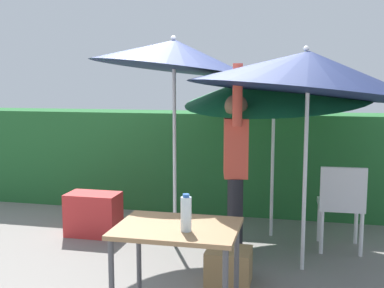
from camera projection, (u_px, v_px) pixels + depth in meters
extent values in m
plane|color=gray|center=(185.00, 260.00, 4.61)|extent=(24.00, 24.00, 0.00)
cube|color=#23602D|center=(219.00, 161.00, 6.41)|extent=(8.00, 0.70, 1.31)
cylinder|color=silver|center=(272.00, 169.00, 5.25)|extent=(0.04, 0.04, 1.52)
cone|color=green|center=(276.00, 84.00, 5.12)|extent=(2.04, 2.04, 0.69)
sphere|color=silver|center=(279.00, 65.00, 5.08)|extent=(0.05, 0.05, 0.05)
cylinder|color=silver|center=(175.00, 160.00, 4.90)|extent=(0.04, 0.04, 1.84)
cone|color=#19234C|center=(174.00, 54.00, 4.77)|extent=(1.69, 1.68, 0.55)
sphere|color=silver|center=(173.00, 38.00, 4.77)|extent=(0.05, 0.05, 0.05)
cylinder|color=silver|center=(305.00, 183.00, 4.28)|extent=(0.04, 0.04, 1.62)
cone|color=#19234C|center=(307.00, 72.00, 4.17)|extent=(2.13, 2.11, 0.69)
sphere|color=silver|center=(306.00, 49.00, 4.16)|extent=(0.05, 0.05, 0.05)
cylinder|color=black|center=(235.00, 221.00, 4.49)|extent=(0.14, 0.14, 0.82)
cylinder|color=black|center=(234.00, 213.00, 4.77)|extent=(0.14, 0.14, 0.82)
cube|color=#E04C38|center=(236.00, 147.00, 4.54)|extent=(0.28, 0.39, 0.56)
sphere|color=#8C6647|center=(236.00, 106.00, 4.49)|extent=(0.22, 0.22, 0.22)
cylinder|color=#E04C38|center=(238.00, 95.00, 4.25)|extent=(0.10, 0.10, 0.56)
cylinder|color=#8C6647|center=(234.00, 146.00, 4.77)|extent=(0.10, 0.10, 0.52)
cylinder|color=silver|center=(356.00, 223.00, 5.06)|extent=(0.04, 0.04, 0.44)
cylinder|color=silver|center=(319.00, 221.00, 5.14)|extent=(0.04, 0.04, 0.44)
cylinder|color=silver|center=(361.00, 235.00, 4.69)|extent=(0.04, 0.04, 0.44)
cylinder|color=silver|center=(321.00, 232.00, 4.77)|extent=(0.04, 0.04, 0.44)
cube|color=silver|center=(340.00, 205.00, 4.88)|extent=(0.45, 0.45, 0.05)
cube|color=silver|center=(343.00, 187.00, 4.66)|extent=(0.44, 0.05, 0.40)
cube|color=red|center=(94.00, 214.00, 5.35)|extent=(0.58, 0.35, 0.48)
cube|color=#9E7A4C|center=(229.00, 266.00, 4.07)|extent=(0.38, 0.33, 0.30)
cylinder|color=#4C4C51|center=(236.00, 275.00, 3.34)|extent=(0.04, 0.04, 0.75)
cylinder|color=#4C4C51|center=(139.00, 266.00, 3.50)|extent=(0.04, 0.04, 0.75)
cube|color=#99724C|center=(177.00, 228.00, 3.12)|extent=(0.80, 0.60, 0.03)
cylinder|color=silver|center=(186.00, 214.00, 2.99)|extent=(0.07, 0.07, 0.22)
cylinder|color=#2D60B7|center=(186.00, 196.00, 2.98)|extent=(0.04, 0.04, 0.02)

